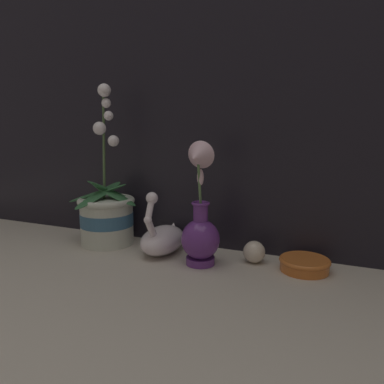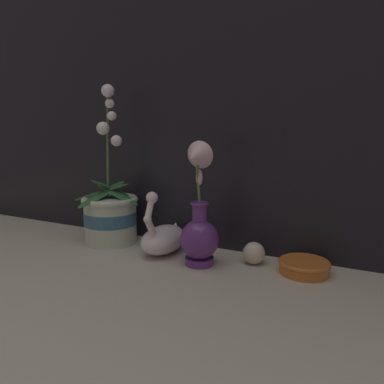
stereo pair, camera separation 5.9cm
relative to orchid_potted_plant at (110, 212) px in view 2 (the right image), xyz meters
name	(u,v)px [view 2 (the right image)]	position (x,y,z in m)	size (l,w,h in m)	color
ground_plane	(176,272)	(0.31, -0.13, -0.10)	(2.80, 2.80, 0.00)	#BCB2A3
window_backdrop	(215,47)	(0.31, 0.11, 0.50)	(2.80, 0.03, 1.20)	black
orchid_potted_plant	(110,212)	(0.00, 0.00, 0.00)	(0.24, 0.25, 0.50)	beige
swan_figurine	(164,237)	(0.21, -0.01, -0.05)	(0.11, 0.20, 0.20)	white
blue_vase	(199,225)	(0.35, -0.06, 0.01)	(0.11, 0.11, 0.34)	#602D7F
glass_sphere	(254,253)	(0.48, 0.02, -0.07)	(0.06, 0.06, 0.06)	beige
amber_dish	(304,266)	(0.61, 0.01, -0.08)	(0.13, 0.13, 0.03)	#C66628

